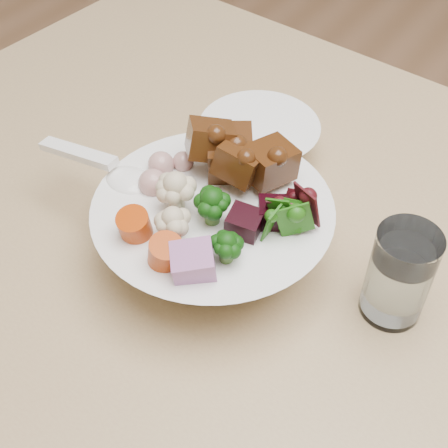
{
  "coord_description": "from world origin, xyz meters",
  "views": [
    {
      "loc": [
        -0.23,
        -0.52,
        1.26
      ],
      "look_at": [
        -0.48,
        -0.16,
        0.81
      ],
      "focal_mm": 50.0,
      "sensor_mm": 36.0,
      "label": 1
    }
  ],
  "objects_px": {
    "dining_table": "(418,404)",
    "water_glass": "(398,278)",
    "side_bowl": "(259,141)",
    "food_bowl": "(215,227)"
  },
  "relations": [
    {
      "from": "dining_table",
      "to": "water_glass",
      "type": "height_order",
      "value": "water_glass"
    },
    {
      "from": "water_glass",
      "to": "side_bowl",
      "type": "distance_m",
      "value": 0.27
    },
    {
      "from": "food_bowl",
      "to": "side_bowl",
      "type": "distance_m",
      "value": 0.18
    },
    {
      "from": "dining_table",
      "to": "side_bowl",
      "type": "height_order",
      "value": "side_bowl"
    },
    {
      "from": "dining_table",
      "to": "water_glass",
      "type": "xyz_separation_m",
      "value": [
        -0.06,
        0.04,
        0.12
      ]
    },
    {
      "from": "dining_table",
      "to": "food_bowl",
      "type": "distance_m",
      "value": 0.28
    },
    {
      "from": "food_bowl",
      "to": "side_bowl",
      "type": "relative_size",
      "value": 1.66
    },
    {
      "from": "dining_table",
      "to": "water_glass",
      "type": "bearing_deg",
      "value": 154.35
    },
    {
      "from": "dining_table",
      "to": "side_bowl",
      "type": "relative_size",
      "value": 10.88
    },
    {
      "from": "side_bowl",
      "to": "dining_table",
      "type": "bearing_deg",
      "value": -28.82
    }
  ]
}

